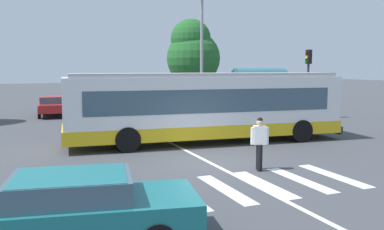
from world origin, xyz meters
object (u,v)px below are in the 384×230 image
object	(u,v)px
parked_car_blue	(91,104)
parked_car_silver	(125,102)
background_tree_right	(193,53)
city_transit_bus	(206,107)
twin_arm_street_lamp	(202,34)
foreground_sedan	(75,206)
traffic_light_far_corner	(308,72)
pedestrian_crossing_street	(260,141)
parked_car_red	(52,105)
bus_stop_shelter	(260,80)

from	to	relation	value
parked_car_blue	parked_car_silver	bearing A→B (deg)	10.43
background_tree_right	city_transit_bus	bearing A→B (deg)	-110.43
twin_arm_street_lamp	foreground_sedan	bearing A→B (deg)	-120.20
twin_arm_street_lamp	traffic_light_far_corner	bearing A→B (deg)	-31.48
traffic_light_far_corner	twin_arm_street_lamp	distance (m)	7.34
pedestrian_crossing_street	parked_car_silver	xyz separation A→B (m)	(0.01, 18.81, -0.20)
parked_car_silver	twin_arm_street_lamp	world-z (taller)	twin_arm_street_lamp
parked_car_silver	foreground_sedan	bearing A→B (deg)	-105.36
pedestrian_crossing_street	foreground_sedan	size ratio (longest dim) A/B	0.36
parked_car_blue	pedestrian_crossing_street	bearing A→B (deg)	-82.11
city_transit_bus	background_tree_right	world-z (taller)	background_tree_right
parked_car_red	twin_arm_street_lamp	xyz separation A→B (m)	(9.30, -4.24, 4.71)
parked_car_red	parked_car_blue	size ratio (longest dim) A/B	1.01
parked_car_blue	parked_car_silver	distance (m)	2.59
pedestrian_crossing_street	foreground_sedan	xyz separation A→B (m)	(-6.14, -3.59, -0.20)
parked_car_blue	background_tree_right	distance (m)	9.98
city_transit_bus	background_tree_right	xyz separation A→B (m)	(5.86, 15.73, 2.94)
bus_stop_shelter	twin_arm_street_lamp	distance (m)	5.14
city_transit_bus	background_tree_right	size ratio (longest dim) A/B	1.70
pedestrian_crossing_street	traffic_light_far_corner	xyz separation A→B (m)	(10.06, 10.53, 2.02)
parked_car_red	parked_car_silver	distance (m)	5.15
parked_car_blue	bus_stop_shelter	distance (m)	11.96
traffic_light_far_corner	background_tree_right	distance (m)	11.16
foreground_sedan	parked_car_blue	xyz separation A→B (m)	(3.60, 21.92, 0.00)
city_transit_bus	twin_arm_street_lamp	size ratio (longest dim) A/B	1.41
traffic_light_far_corner	background_tree_right	world-z (taller)	background_tree_right
city_transit_bus	bus_stop_shelter	xyz separation A→B (m)	(7.77, 8.22, 0.83)
pedestrian_crossing_street	twin_arm_street_lamp	world-z (taller)	twin_arm_street_lamp
city_transit_bus	pedestrian_crossing_street	size ratio (longest dim) A/B	7.23
pedestrian_crossing_street	parked_car_red	world-z (taller)	pedestrian_crossing_street
foreground_sedan	parked_car_silver	bearing A→B (deg)	74.64
pedestrian_crossing_street	background_tree_right	bearing A→B (deg)	73.19
parked_car_silver	city_transit_bus	bearing A→B (deg)	-88.08
foreground_sedan	city_transit_bus	bearing A→B (deg)	53.05
parked_car_blue	parked_car_red	bearing A→B (deg)	179.14
parked_car_red	traffic_light_far_corner	size ratio (longest dim) A/B	1.03
parked_car_blue	twin_arm_street_lamp	world-z (taller)	twin_arm_street_lamp
pedestrian_crossing_street	bus_stop_shelter	size ratio (longest dim) A/B	0.44
foreground_sedan	traffic_light_far_corner	size ratio (longest dim) A/B	1.07
parked_car_red	parked_car_blue	world-z (taller)	same
traffic_light_far_corner	twin_arm_street_lamp	world-z (taller)	twin_arm_street_lamp
parked_car_red	background_tree_right	size ratio (longest dim) A/B	0.63
parked_car_red	background_tree_right	distance (m)	12.32
foreground_sedan	bus_stop_shelter	xyz separation A→B (m)	(14.38, 17.01, 1.65)
city_transit_bus	twin_arm_street_lamp	bearing A→B (deg)	67.47
twin_arm_street_lamp	parked_car_red	bearing A→B (deg)	155.50
parked_car_silver	twin_arm_street_lamp	size ratio (longest dim) A/B	0.52
city_transit_bus	parked_car_blue	distance (m)	13.50
parked_car_red	background_tree_right	xyz separation A→B (m)	(11.45, 2.56, 3.76)
city_transit_bus	parked_car_silver	distance (m)	13.64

